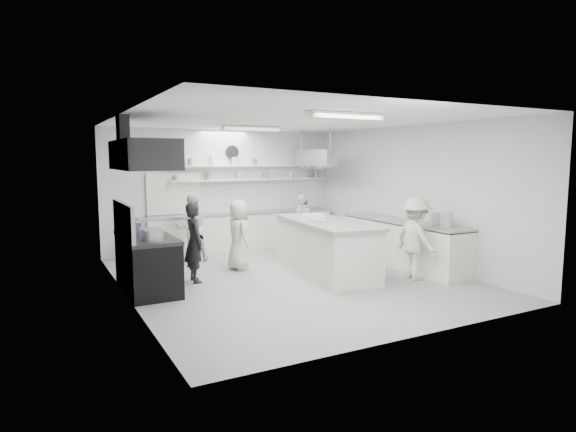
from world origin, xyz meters
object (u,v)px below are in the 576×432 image
right_counter (403,244)px  cook_stove (194,243)px  back_counter (240,231)px  cook_back (192,228)px  prep_island (326,248)px  stove (147,265)px

right_counter → cook_stove: bearing=170.0°
back_counter → cook_back: (-1.50, -0.83, 0.29)m
right_counter → prep_island: prep_island is taller
back_counter → cook_stove: size_ratio=3.38×
cook_stove → stove: bearing=101.7°
stove → back_counter: size_ratio=0.36×
cook_stove → prep_island: bearing=-101.7°
cook_back → back_counter: bearing=-147.8°
back_counter → stove: bearing=-136.0°
stove → cook_stove: bearing=10.6°
stove → cook_stove: 0.96m
prep_island → cook_back: cook_back is taller
back_counter → prep_island: (0.52, -3.20, 0.05)m
back_counter → prep_island: prep_island is taller
prep_island → back_counter: bearing=105.7°
stove → cook_stove: cook_stove is taller
back_counter → cook_stove: 3.32m
back_counter → cook_back: cook_back is taller
stove → prep_island: prep_island is taller
back_counter → prep_island: bearing=-80.9°
prep_island → cook_stove: 2.59m
stove → back_counter: back_counter is taller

